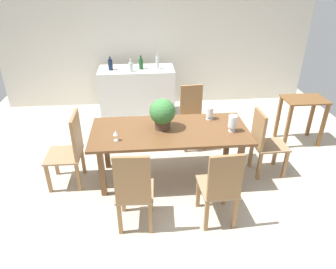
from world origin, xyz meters
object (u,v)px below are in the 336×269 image
Objects in this scene: flower_centerpiece at (162,113)px; chair_foot_end at (264,141)px; chair_near_right at (221,186)px; dining_table at (170,135)px; wine_bottle_clear at (131,67)px; chair_head_end at (71,147)px; kitchen_counter at (137,93)px; chair_near_left at (134,189)px; crystal_vase_left at (210,112)px; wine_glass at (116,133)px; crystal_vase_center_near at (233,122)px; chair_far_right at (192,114)px; wine_bottle_tall at (110,65)px; side_table at (302,110)px; wine_bottle_dark at (141,64)px; wine_bottle_green at (157,62)px.

chair_foot_end is at bearing -2.54° from flower_centerpiece.
dining_table is at bearing -66.67° from chair_near_right.
wine_bottle_clear is (-1.01, 2.96, 0.51)m from chair_near_right.
chair_head_end is 2.33m from kitchen_counter.
chair_near_left is 1.17m from flower_centerpiece.
flower_centerpiece reaches higher than chair_head_end.
crystal_vase_left is 1.27× the size of wine_glass.
wine_glass is (-1.51, -0.11, -0.04)m from crystal_vase_center_near.
chair_near_left reaches higher than chair_near_right.
chair_far_right reaches higher than chair_foot_end.
chair_head_end reaches higher than chair_far_right.
crystal_vase_left is 2.38m from wine_bottle_tall.
chair_head_end is at bearing -112.19° from kitchen_counter.
wine_bottle_tall reaches higher than crystal_vase_center_near.
wine_glass is at bearing -70.47° from chair_near_left.
flower_centerpiece is at bearing -68.25° from wine_bottle_tall.
side_table is (2.81, -1.17, -0.47)m from wine_bottle_clear.
chair_head_end is 1.30× the size of side_table.
dining_table is 1.08m from chair_near_left.
wine_bottle_dark is (-0.80, 1.17, 0.53)m from chair_far_right.
flower_centerpiece is (0.39, 1.02, 0.43)m from chair_near_left.
crystal_vase_left is 2.06m from wine_bottle_clear.
crystal_vase_center_near is 0.16× the size of kitchen_counter.
wine_bottle_dark reaches higher than crystal_vase_center_near.
chair_foot_end is 1.49m from flower_centerpiece.
flower_centerpiece is at bearing -80.60° from kitchen_counter.
wine_bottle_clear is (0.38, -0.12, -0.02)m from wine_bottle_tall.
chair_foot_end reaches higher than wine_glass.
chair_near_left is at bearing -92.51° from wine_bottle_dark.
kitchen_counter is (0.25, 2.38, -0.38)m from wine_glass.
chair_near_left is 2.99m from wine_bottle_clear.
chair_near_right reaches higher than crystal_vase_left.
wine_glass is at bearing 94.33° from chair_foot_end.
wine_bottle_clear reaches higher than side_table.
chair_head_end is at bearing 160.54° from wine_glass.
wine_bottle_green reaches higher than crystal_vase_left.
wine_bottle_tall is at bearing 158.02° from side_table.
wine_glass is 2.46m from wine_bottle_green.
crystal_vase_center_near is at bearing -76.84° from chair_far_right.
dining_table is 0.33m from flower_centerpiece.
wine_bottle_green reaches higher than chair_near_right.
chair_foot_end is (0.85, 0.96, -0.02)m from chair_near_right.
kitchen_counter is at bearing 99.40° from flower_centerpiece.
crystal_vase_left is 0.70× the size of wine_bottle_dark.
side_table is at bearing -143.98° from chair_near_left.
wine_bottle_green is (-0.50, 1.18, 0.54)m from chair_far_right.
chair_near_left is 3.29m from side_table.
wine_bottle_clear is (0.79, 2.00, 0.49)m from chair_head_end.
wine_bottle_clear is at bearing 128.55° from chair_far_right.
kitchen_counter reaches higher than crystal_vase_left.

